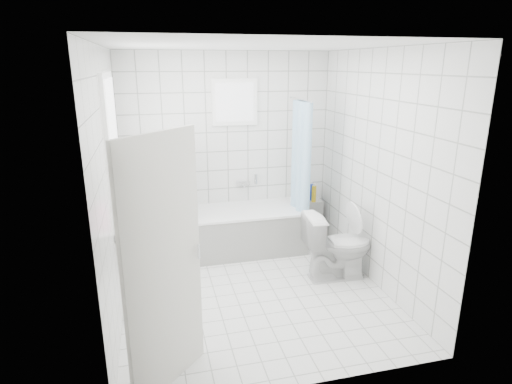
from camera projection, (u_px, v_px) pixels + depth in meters
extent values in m
plane|color=white|center=(254.00, 292.00, 4.76)|extent=(3.00, 3.00, 0.00)
plane|color=white|center=(254.00, 45.00, 4.01)|extent=(3.00, 3.00, 0.00)
cube|color=white|center=(228.00, 151.00, 5.78)|extent=(2.80, 0.02, 2.60)
cube|color=white|center=(305.00, 233.00, 2.99)|extent=(2.80, 0.02, 2.60)
cube|color=white|center=(111.00, 188.00, 4.06)|extent=(0.02, 3.00, 2.60)
cube|color=white|center=(377.00, 171.00, 4.71)|extent=(0.02, 3.00, 2.60)
cube|color=white|center=(115.00, 151.00, 4.26)|extent=(0.01, 0.90, 1.40)
cube|color=white|center=(235.00, 102.00, 5.57)|extent=(0.50, 0.01, 0.50)
cube|color=white|center=(126.00, 220.00, 4.49)|extent=(0.18, 1.02, 0.08)
cube|color=silver|center=(164.00, 267.00, 3.14)|extent=(0.58, 0.60, 2.00)
cube|color=white|center=(241.00, 231.00, 5.75)|extent=(1.65, 0.75, 0.55)
cube|color=white|center=(241.00, 211.00, 5.66)|extent=(1.67, 0.77, 0.03)
cube|color=white|center=(172.00, 204.00, 5.36)|extent=(0.15, 0.85, 1.50)
cube|color=white|center=(307.00, 218.00, 6.22)|extent=(0.40, 0.24, 0.55)
imported|color=white|center=(338.00, 246.00, 4.98)|extent=(0.80, 0.48, 0.81)
cylinder|color=silver|center=(300.00, 99.00, 5.40)|extent=(0.02, 0.80, 0.02)
cube|color=silver|center=(243.00, 183.00, 5.91)|extent=(0.18, 0.06, 0.06)
imported|color=white|center=(126.00, 209.00, 4.43)|extent=(0.20, 0.20, 0.19)
imported|color=#EC5C9C|center=(124.00, 213.00, 4.10)|extent=(0.15, 0.15, 0.31)
imported|color=#32BAE2|center=(125.00, 214.00, 4.24)|extent=(0.12, 0.12, 0.21)
cylinder|color=green|center=(306.00, 194.00, 6.04)|extent=(0.06, 0.06, 0.24)
cylinder|color=gold|center=(314.00, 194.00, 6.05)|extent=(0.06, 0.06, 0.23)
cylinder|color=blue|center=(311.00, 192.00, 6.13)|extent=(0.06, 0.06, 0.24)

